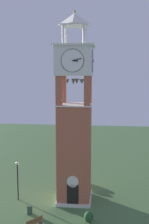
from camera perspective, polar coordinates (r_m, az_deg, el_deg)
ground at (r=29.26m, az=0.00°, el=-17.59°), size 80.00×80.00×0.00m
clock_tower at (r=26.85m, az=0.00°, el=-2.79°), size 3.73×3.73×18.32m
park_bench at (r=24.66m, az=-8.39°, el=-21.64°), size 1.38×1.50×0.95m
lamp_post at (r=28.79m, az=-11.62°, el=-12.25°), size 0.36×0.36×3.98m
trash_bin at (r=26.89m, az=-9.23°, el=-19.19°), size 0.52×0.52×0.80m
shrub_near_entry at (r=25.38m, az=2.93°, el=-20.69°), size 0.80×0.80×0.92m
shrub_left_of_tower at (r=32.02m, az=1.55°, el=-14.61°), size 0.93×0.93×0.65m
shrub_behind_bench at (r=33.31m, az=0.67°, el=-13.55°), size 1.21×1.21×0.80m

